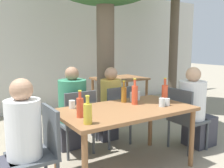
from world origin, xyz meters
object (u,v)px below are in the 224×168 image
Objects in this scene: dining_table_back at (119,82)px; drinking_glass_2 at (137,96)px; patio_chair_1 at (184,116)px; drinking_glass_4 at (132,97)px; patio_chair_0 at (40,147)px; person_seated_1 at (195,111)px; drinking_glass_3 at (72,104)px; person_seated_0 at (15,150)px; soda_bottle_3 at (165,93)px; drinking_glass_1 at (167,102)px; patio_chair_2 at (77,119)px; person_seated_2 at (71,112)px; person_seated_3 at (108,108)px; patio_chair_3 at (116,112)px; dining_table_front at (126,115)px; amber_bottle_2 at (124,94)px; drinking_glass_0 at (162,102)px; soda_bottle_1 at (80,107)px; oil_cruet_0 at (88,113)px; soda_bottle_4 at (135,94)px.

drinking_glass_2 is at bearing -118.25° from dining_table_back.
patio_chair_1 is 7.16× the size of drinking_glass_4.
dining_table_back is 3.44m from patio_chair_0.
drinking_glass_3 is at bearing 79.45° from person_seated_1.
patio_chair_1 is 0.75× the size of person_seated_0.
soda_bottle_3 is 1.19m from drinking_glass_3.
soda_bottle_3 is (-0.91, -2.38, 0.23)m from dining_table_back.
patio_chair_2 is at bearing 133.82° from drinking_glass_1.
person_seated_2 is (-1.57, 0.90, 0.01)m from person_seated_1.
person_seated_0 reaches higher than person_seated_3.
patio_chair_3 is at bearing -180.00° from patio_chair_2.
soda_bottle_3 reaches higher than drinking_glass_2.
drinking_glass_1 is (-0.75, -0.18, 0.27)m from person_seated_1.
dining_table_front is 0.36m from amber_bottle_2.
patio_chair_3 is 8.10× the size of drinking_glass_2.
drinking_glass_0 is at bearing 105.95° from patio_chair_1.
patio_chair_1 is 3.16× the size of soda_bottle_1.
person_seated_0 is 11.53× the size of drinking_glass_0.
patio_chair_3 is at bearing 110.29° from soda_bottle_3.
patio_chair_2 is 1.08m from oil_cruet_0.
person_seated_1 reaches higher than dining_table_back.
person_seated_2 is (-0.32, 0.90, -0.13)m from dining_table_front.
patio_chair_2 is at bearing 67.89° from soda_bottle_1.
soda_bottle_1 is at bearing 67.89° from patio_chair_2.
soda_bottle_3 is (1.84, -0.04, 0.35)m from person_seated_0.
patio_chair_0 is at bearing 43.74° from patio_chair_2.
person_seated_2 is 12.55× the size of drinking_glass_3.
drinking_glass_1 is at bearing 84.29° from person_seated_0.
patio_chair_1 is at bearing -17.91° from drinking_glass_4.
person_seated_2 is at bearing 126.83° from amber_bottle_2.
drinking_glass_3 is (-0.94, 0.05, -0.01)m from drinking_glass_2.
patio_chair_2 is 0.87m from soda_bottle_4.
patio_chair_1 reaches higher than dining_table_back.
drinking_glass_3 is at bearing 77.94° from patio_chair_1.
dining_table_back is 11.96× the size of drinking_glass_1.
amber_bottle_2 is (-0.16, -0.65, 0.35)m from person_seated_3.
patio_chair_1 reaches higher than drinking_glass_0.
person_seated_0 is 1.88m from soda_bottle_3.
drinking_glass_3 is at bearing 151.98° from drinking_glass_0.
patio_chair_3 is (0.32, 0.68, -0.17)m from dining_table_front.
drinking_glass_2 is at bearing 65.27° from patio_chair_1.
amber_bottle_2 is 0.24m from drinking_glass_2.
drinking_glass_3 is at bearing 173.55° from drinking_glass_4.
person_seated_0 is 1.00× the size of person_seated_2.
person_seated_2 is at bearing 68.97° from drinking_glass_3.
oil_cruet_0 is 2.19× the size of drinking_glass_4.
soda_bottle_3 is at bearing 0.38° from soda_bottle_1.
oil_cruet_0 is at bearing -129.27° from dining_table_back.
amber_bottle_2 is at bearing 120.14° from drinking_glass_0.
drinking_glass_4 is at bearing 131.87° from person_seated_2.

